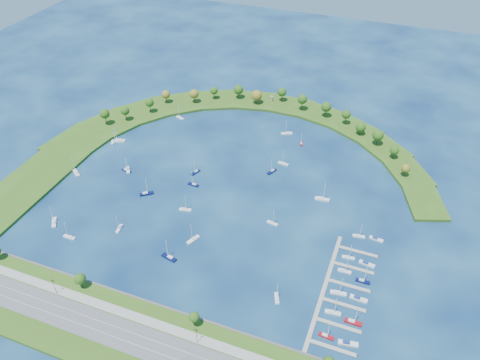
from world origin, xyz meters
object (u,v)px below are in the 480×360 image
(harbor_tower, at_px, (272,99))
(docked_boat_3, at_px, (353,322))
(moored_boat_0, at_px, (54,222))
(moored_boat_1, at_px, (119,228))
(dock_system, at_px, (338,292))
(moored_boat_7, at_px, (193,184))
(moored_boat_2, at_px, (272,171))
(docked_boat_2, at_px, (333,312))
(moored_boat_19, at_px, (115,141))
(docked_boat_8, at_px, (348,257))
(docked_boat_9, at_px, (367,264))
(docked_boat_11, at_px, (376,239))
(moored_boat_3, at_px, (169,257))
(moored_boat_12, at_px, (76,172))
(docked_boat_0, at_px, (326,336))
(moored_boat_5, at_px, (196,172))
(docked_boat_10, at_px, (359,236))
(moored_boat_4, at_px, (118,141))
(docked_boat_7, at_px, (363,281))
(moored_boat_13, at_px, (193,239))
(moored_boat_14, at_px, (287,133))
(moored_boat_10, at_px, (146,193))
(moored_boat_15, at_px, (180,117))
(moored_boat_16, at_px, (283,163))
(docked_boat_4, at_px, (338,293))
(moored_boat_17, at_px, (301,143))
(moored_boat_6, at_px, (185,209))
(moored_boat_18, at_px, (322,199))
(moored_boat_9, at_px, (277,298))
(docked_boat_5, at_px, (358,299))
(docked_boat_1, at_px, (348,343))
(moored_boat_21, at_px, (272,223))
(moored_boat_11, at_px, (128,169))

(harbor_tower, xyz_separation_m, docked_boat_3, (106.26, -195.44, -3.40))
(moored_boat_0, xyz_separation_m, moored_boat_1, (39.76, 9.76, -0.07))
(dock_system, height_order, moored_boat_7, moored_boat_7)
(moored_boat_2, bearing_deg, docked_boat_2, 56.40)
(moored_boat_1, distance_m, moored_boat_19, 97.19)
(docked_boat_8, relative_size, docked_boat_9, 1.14)
(docked_boat_9, height_order, docked_boat_11, docked_boat_9)
(moored_boat_3, xyz_separation_m, docked_boat_9, (104.07, 35.29, -0.30))
(dock_system, distance_m, moored_boat_2, 108.49)
(moored_boat_12, xyz_separation_m, docked_boat_0, (190.45, -64.71, -0.07))
(moored_boat_5, height_order, docked_boat_10, moored_boat_5)
(moored_boat_4, xyz_separation_m, docked_boat_7, (195.43, -69.38, -0.11))
(moored_boat_13, bearing_deg, moored_boat_1, -57.52)
(harbor_tower, relative_size, docked_boat_0, 0.41)
(docked_boat_10, bearing_deg, moored_boat_14, 119.93)
(moored_boat_5, bearing_deg, moored_boat_10, -10.26)
(moored_boat_12, relative_size, docked_boat_2, 1.14)
(moored_boat_15, height_order, docked_boat_11, moored_boat_15)
(moored_boat_2, xyz_separation_m, docked_boat_9, (75.41, -61.94, -0.23))
(docked_boat_7, bearing_deg, moored_boat_2, 135.89)
(moored_boat_16, distance_m, docked_boat_4, 116.10)
(moored_boat_16, relative_size, docked_boat_4, 0.91)
(moored_boat_1, bearing_deg, docked_boat_4, 80.56)
(moored_boat_17, bearing_deg, moored_boat_1, 129.99)
(moored_boat_6, xyz_separation_m, moored_boat_13, (16.16, -22.04, 0.04))
(moored_boat_0, height_order, moored_boat_18, moored_boat_18)
(moored_boat_3, relative_size, moored_boat_15, 1.21)
(docked_boat_7, bearing_deg, moored_boat_9, -144.51)
(harbor_tower, bearing_deg, moored_boat_12, -123.47)
(docked_boat_8, height_order, docked_boat_10, docked_boat_10)
(moored_boat_4, height_order, docked_boat_9, moored_boat_4)
(moored_boat_2, relative_size, moored_boat_13, 0.91)
(harbor_tower, height_order, moored_boat_13, moored_boat_13)
(moored_boat_3, bearing_deg, moored_boat_4, -32.54)
(docked_boat_5, height_order, docked_boat_8, docked_boat_8)
(moored_boat_2, relative_size, docked_boat_8, 1.12)
(docked_boat_3, bearing_deg, moored_boat_15, 139.52)
(moored_boat_17, height_order, docked_boat_10, docked_boat_10)
(docked_boat_1, xyz_separation_m, docked_boat_8, (-10.42, 54.44, 0.16))
(moored_boat_16, bearing_deg, moored_boat_1, 63.49)
(docked_boat_0, bearing_deg, docked_boat_5, 74.45)
(moored_boat_10, distance_m, moored_boat_17, 122.42)
(moored_boat_10, relative_size, docked_boat_9, 1.44)
(docked_boat_8, bearing_deg, moored_boat_1, -175.44)
(moored_boat_10, bearing_deg, moored_boat_2, -1.06)
(moored_boat_3, distance_m, docked_boat_9, 109.89)
(harbor_tower, height_order, docked_boat_2, docked_boat_2)
(dock_system, xyz_separation_m, docked_boat_7, (10.73, 12.04, 0.53))
(moored_boat_21, bearing_deg, docked_boat_4, -28.29)
(moored_boat_11, height_order, moored_boat_18, moored_boat_18)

